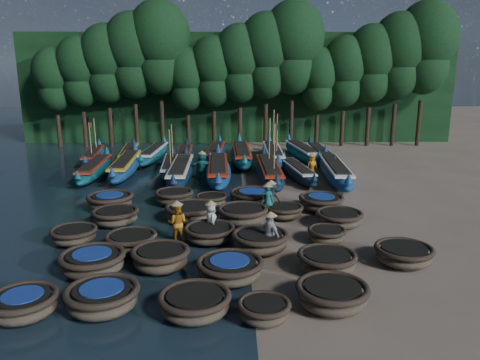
{
  "coord_description": "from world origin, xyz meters",
  "views": [
    {
      "loc": [
        -0.66,
        -21.68,
        7.21
      ],
      "look_at": [
        -0.21,
        2.07,
        1.3
      ],
      "focal_mm": 35.0,
      "sensor_mm": 36.0,
      "label": 1
    }
  ],
  "objects_px": {
    "coracle_9": "(404,254)",
    "long_boat_13": "(215,153)",
    "coracle_18": "(285,211)",
    "coracle_23": "(252,197)",
    "long_boat_3": "(171,167)",
    "long_boat_12": "(185,156)",
    "coracle_8": "(327,261)",
    "long_boat_4": "(181,171)",
    "long_boat_10": "(129,154)",
    "fisherman_1": "(268,199)",
    "fisherman_3": "(271,198)",
    "coracle_15": "(116,216)",
    "fisherman_0": "(211,218)",
    "coracle_12": "(210,233)",
    "long_boat_17": "(321,155)",
    "long_boat_5": "(218,170)",
    "long_boat_15": "(273,154)",
    "long_boat_9": "(93,156)",
    "coracle_0": "(24,304)",
    "long_boat_8": "(335,171)",
    "coracle_17": "(243,214)",
    "coracle_11": "(131,241)",
    "coracle_14": "(327,235)",
    "long_boat_6": "(269,171)",
    "coracle_19": "(339,218)",
    "long_boat_7": "(297,171)",
    "long_boat_11": "(154,154)",
    "coracle_13": "(260,241)",
    "coracle_22": "(212,200)",
    "coracle_24": "(321,202)",
    "long_boat_14": "(241,155)",
    "coracle_2": "(195,303)",
    "coracle_16": "(191,212)",
    "long_boat_2": "(126,166)",
    "fisherman_5": "(202,166)",
    "coracle_3": "(264,310)",
    "fisherman_2": "(177,222)",
    "fisherman_4": "(270,232)",
    "coracle_1": "(103,298)",
    "coracle_7": "(230,269)"
  },
  "relations": [
    {
      "from": "coracle_9",
      "to": "long_boat_13",
      "type": "bearing_deg",
      "value": 111.1
    },
    {
      "from": "coracle_18",
      "to": "coracle_23",
      "type": "relative_size",
      "value": 0.62
    },
    {
      "from": "long_boat_3",
      "to": "long_boat_12",
      "type": "distance_m",
      "value": 3.68
    },
    {
      "from": "coracle_8",
      "to": "coracle_9",
      "type": "xyz_separation_m",
      "value": [
        2.96,
        0.62,
        -0.02
      ]
    },
    {
      "from": "coracle_9",
      "to": "long_boat_4",
      "type": "bearing_deg",
      "value": 126.4
    },
    {
      "from": "coracle_8",
      "to": "long_boat_10",
      "type": "bearing_deg",
      "value": 119.26
    },
    {
      "from": "long_boat_3",
      "to": "fisherman_1",
      "type": "xyz_separation_m",
      "value": [
        5.82,
        -9.08,
        0.4
      ]
    },
    {
      "from": "coracle_8",
      "to": "fisherman_3",
      "type": "height_order",
      "value": "fisherman_3"
    },
    {
      "from": "fisherman_3",
      "to": "coracle_15",
      "type": "bearing_deg",
      "value": 175.57
    },
    {
      "from": "fisherman_0",
      "to": "fisherman_3",
      "type": "distance_m",
      "value": 3.93
    },
    {
      "from": "coracle_12",
      "to": "long_boat_17",
      "type": "xyz_separation_m",
      "value": [
        7.58,
        15.84,
        0.18
      ]
    },
    {
      "from": "long_boat_5",
      "to": "long_boat_15",
      "type": "height_order",
      "value": "long_boat_15"
    },
    {
      "from": "long_boat_9",
      "to": "coracle_8",
      "type": "bearing_deg",
      "value": -62.57
    },
    {
      "from": "coracle_9",
      "to": "coracle_18",
      "type": "height_order",
      "value": "coracle_9"
    },
    {
      "from": "coracle_0",
      "to": "long_boat_8",
      "type": "distance_m",
      "value": 20.62
    },
    {
      "from": "coracle_9",
      "to": "coracle_17",
      "type": "height_order",
      "value": "coracle_17"
    },
    {
      "from": "coracle_11",
      "to": "coracle_14",
      "type": "height_order",
      "value": "coracle_11"
    },
    {
      "from": "coracle_17",
      "to": "long_boat_6",
      "type": "distance_m",
      "value": 8.45
    },
    {
      "from": "coracle_11",
      "to": "coracle_19",
      "type": "relative_size",
      "value": 0.87
    },
    {
      "from": "coracle_18",
      "to": "long_boat_7",
      "type": "xyz_separation_m",
      "value": [
        1.71,
        8.02,
        0.12
      ]
    },
    {
      "from": "long_boat_11",
      "to": "coracle_9",
      "type": "bearing_deg",
      "value": -53.52
    },
    {
      "from": "coracle_11",
      "to": "coracle_13",
      "type": "xyz_separation_m",
      "value": [
        5.08,
        -0.15,
        0.04
      ]
    },
    {
      "from": "coracle_22",
      "to": "long_boat_3",
      "type": "bearing_deg",
      "value": 112.29
    },
    {
      "from": "long_boat_9",
      "to": "coracle_24",
      "type": "bearing_deg",
      "value": -47.19
    },
    {
      "from": "long_boat_14",
      "to": "fisherman_1",
      "type": "relative_size",
      "value": 5.04
    },
    {
      "from": "coracle_2",
      "to": "coracle_8",
      "type": "height_order",
      "value": "coracle_8"
    },
    {
      "from": "coracle_9",
      "to": "long_boat_4",
      "type": "distance_m",
      "value": 16.09
    },
    {
      "from": "coracle_16",
      "to": "long_boat_2",
      "type": "bearing_deg",
      "value": 117.89
    },
    {
      "from": "long_boat_2",
      "to": "coracle_16",
      "type": "bearing_deg",
      "value": -64.5
    },
    {
      "from": "coracle_14",
      "to": "coracle_16",
      "type": "bearing_deg",
      "value": 154.21
    },
    {
      "from": "coracle_22",
      "to": "long_boat_6",
      "type": "relative_size",
      "value": 0.21
    },
    {
      "from": "long_boat_6",
      "to": "long_boat_7",
      "type": "height_order",
      "value": "long_boat_6"
    },
    {
      "from": "long_boat_9",
      "to": "fisherman_5",
      "type": "relative_size",
      "value": 3.77
    },
    {
      "from": "coracle_17",
      "to": "fisherman_5",
      "type": "bearing_deg",
      "value": 105.37
    },
    {
      "from": "long_boat_3",
      "to": "fisherman_3",
      "type": "distance_m",
      "value": 10.77
    },
    {
      "from": "long_boat_7",
      "to": "long_boat_13",
      "type": "xyz_separation_m",
      "value": [
        -5.47,
        6.23,
        0.05
      ]
    },
    {
      "from": "coracle_22",
      "to": "coracle_2",
      "type": "bearing_deg",
      "value": -90.26
    },
    {
      "from": "coracle_3",
      "to": "coracle_22",
      "type": "relative_size",
      "value": 0.94
    },
    {
      "from": "coracle_13",
      "to": "fisherman_2",
      "type": "xyz_separation_m",
      "value": [
        -3.36,
        1.08,
        0.44
      ]
    },
    {
      "from": "coracle_2",
      "to": "fisherman_4",
      "type": "bearing_deg",
      "value": 60.85
    },
    {
      "from": "fisherman_2",
      "to": "coracle_2",
      "type": "bearing_deg",
      "value": 106.45
    },
    {
      "from": "fisherman_3",
      "to": "long_boat_13",
      "type": "bearing_deg",
      "value": 88.88
    },
    {
      "from": "coracle_19",
      "to": "long_boat_12",
      "type": "xyz_separation_m",
      "value": [
        -8.36,
        14.23,
        0.1
      ]
    },
    {
      "from": "coracle_1",
      "to": "long_boat_6",
      "type": "relative_size",
      "value": 0.25
    },
    {
      "from": "coracle_1",
      "to": "coracle_3",
      "type": "distance_m",
      "value": 4.81
    },
    {
      "from": "coracle_0",
      "to": "long_boat_6",
      "type": "relative_size",
      "value": 0.23
    },
    {
      "from": "coracle_23",
      "to": "long_boat_11",
      "type": "relative_size",
      "value": 0.36
    },
    {
      "from": "coracle_9",
      "to": "long_boat_8",
      "type": "distance_m",
      "value": 12.8
    },
    {
      "from": "coracle_9",
      "to": "long_boat_11",
      "type": "bearing_deg",
      "value": 122.38
    },
    {
      "from": "coracle_7",
      "to": "long_boat_5",
      "type": "height_order",
      "value": "long_boat_5"
    }
  ]
}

